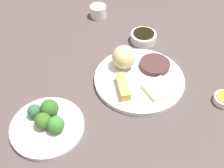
{
  "coord_description": "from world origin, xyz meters",
  "views": [
    {
      "loc": [
        -0.3,
        -0.6,
        0.69
      ],
      "look_at": [
        -0.08,
        -0.05,
        0.06
      ],
      "focal_mm": 45.08,
      "sensor_mm": 36.0,
      "label": 1
    }
  ],
  "objects_px": {
    "main_plate": "(139,79)",
    "soy_sauce_bowl": "(143,37)",
    "sauce_ramekin_hot_mustard": "(224,99)",
    "teacup": "(98,11)",
    "broccoli_plate": "(47,127)"
  },
  "relations": [
    {
      "from": "main_plate",
      "to": "soy_sauce_bowl",
      "type": "relative_size",
      "value": 3.08
    },
    {
      "from": "sauce_ramekin_hot_mustard",
      "to": "teacup",
      "type": "xyz_separation_m",
      "value": [
        -0.2,
        0.58,
        0.01
      ]
    },
    {
      "from": "soy_sauce_bowl",
      "to": "broccoli_plate",
      "type": "bearing_deg",
      "value": -149.12
    },
    {
      "from": "main_plate",
      "to": "soy_sauce_bowl",
      "type": "distance_m",
      "value": 0.22
    },
    {
      "from": "soy_sauce_bowl",
      "to": "sauce_ramekin_hot_mustard",
      "type": "bearing_deg",
      "value": -75.25
    },
    {
      "from": "broccoli_plate",
      "to": "soy_sauce_bowl",
      "type": "bearing_deg",
      "value": 30.88
    },
    {
      "from": "broccoli_plate",
      "to": "soy_sauce_bowl",
      "type": "relative_size",
      "value": 2.19
    },
    {
      "from": "broccoli_plate",
      "to": "teacup",
      "type": "xyz_separation_m",
      "value": [
        0.33,
        0.48,
        0.02
      ]
    },
    {
      "from": "main_plate",
      "to": "broccoli_plate",
      "type": "xyz_separation_m",
      "value": [
        -0.32,
        -0.07,
        -0.0
      ]
    },
    {
      "from": "main_plate",
      "to": "teacup",
      "type": "bearing_deg",
      "value": 89.04
    },
    {
      "from": "main_plate",
      "to": "soy_sauce_bowl",
      "type": "height_order",
      "value": "soy_sauce_bowl"
    },
    {
      "from": "main_plate",
      "to": "teacup",
      "type": "xyz_separation_m",
      "value": [
        0.01,
        0.41,
        0.02
      ]
    },
    {
      "from": "main_plate",
      "to": "broccoli_plate",
      "type": "relative_size",
      "value": 1.41
    },
    {
      "from": "broccoli_plate",
      "to": "soy_sauce_bowl",
      "type": "xyz_separation_m",
      "value": [
        0.43,
        0.26,
        0.01
      ]
    },
    {
      "from": "main_plate",
      "to": "teacup",
      "type": "height_order",
      "value": "teacup"
    }
  ]
}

